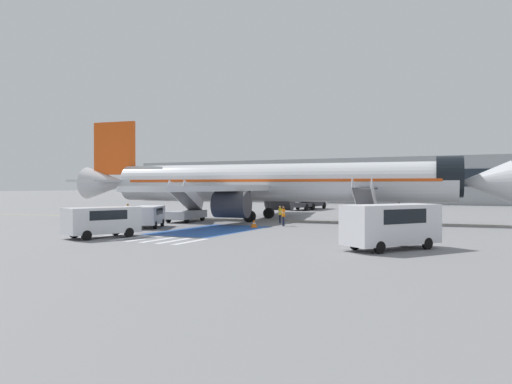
# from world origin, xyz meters

# --- Properties ---
(ground_plane) EXTENTS (600.00, 600.00, 0.00)m
(ground_plane) POSITION_xyz_m (0.00, 0.00, 0.00)
(ground_plane) COLOR slate
(apron_leadline_yellow) EXTENTS (77.05, 9.35, 0.01)m
(apron_leadline_yellow) POSITION_xyz_m (-0.14, 0.51, 0.00)
(apron_leadline_yellow) COLOR gold
(apron_leadline_yellow) RESTS_ON ground_plane
(apron_stand_patch_blue) EXTENTS (5.62, 10.36, 0.01)m
(apron_stand_patch_blue) POSITION_xyz_m (-0.14, -11.53, 0.00)
(apron_stand_patch_blue) COLOR #2856A8
(apron_stand_patch_blue) RESTS_ON ground_plane
(apron_walkway_bar_0) EXTENTS (0.44, 3.60, 0.01)m
(apron_walkway_bar_0) POSITION_xyz_m (-4.34, -18.93, 0.00)
(apron_walkway_bar_0) COLOR silver
(apron_walkway_bar_0) RESTS_ON ground_plane
(apron_walkway_bar_1) EXTENTS (0.44, 3.60, 0.01)m
(apron_walkway_bar_1) POSITION_xyz_m (-3.14, -18.93, 0.00)
(apron_walkway_bar_1) COLOR silver
(apron_walkway_bar_1) RESTS_ON ground_plane
(apron_walkway_bar_2) EXTENTS (0.44, 3.60, 0.01)m
(apron_walkway_bar_2) POSITION_xyz_m (-1.94, -18.93, 0.00)
(apron_walkway_bar_2) COLOR silver
(apron_walkway_bar_2) RESTS_ON ground_plane
(apron_walkway_bar_3) EXTENTS (0.44, 3.60, 0.01)m
(apron_walkway_bar_3) POSITION_xyz_m (-0.74, -18.93, 0.00)
(apron_walkway_bar_3) COLOR silver
(apron_walkway_bar_3) RESTS_ON ground_plane
(apron_walkway_bar_4) EXTENTS (0.44, 3.60, 0.01)m
(apron_walkway_bar_4) POSITION_xyz_m (0.46, -18.93, 0.00)
(apron_walkway_bar_4) COLOR silver
(apron_walkway_bar_4) RESTS_ON ground_plane
(apron_walkway_bar_5) EXTENTS (0.44, 3.60, 0.01)m
(apron_walkway_bar_5) POSITION_xyz_m (1.66, -18.93, 0.00)
(apron_walkway_bar_5) COLOR silver
(apron_walkway_bar_5) RESTS_ON ground_plane
(apron_walkway_bar_6) EXTENTS (0.44, 3.60, 0.01)m
(apron_walkway_bar_6) POSITION_xyz_m (2.86, -18.93, 0.00)
(apron_walkway_bar_6) COLOR silver
(apron_walkway_bar_6) RESTS_ON ground_plane
(airliner) EXTENTS (43.35, 34.38, 10.53)m
(airliner) POSITION_xyz_m (-0.80, 0.43, 3.71)
(airliner) COLOR silver
(airliner) RESTS_ON ground_plane
(boarding_stairs_forward) EXTENTS (2.75, 5.42, 4.10)m
(boarding_stairs_forward) POSITION_xyz_m (9.55, -2.78, 1.00)
(boarding_stairs_forward) COLOR #ADB2BA
(boarding_stairs_forward) RESTS_ON ground_plane
(boarding_stairs_aft) EXTENTS (2.75, 5.42, 3.98)m
(boarding_stairs_aft) POSITION_xyz_m (-7.12, -4.76, 0.99)
(boarding_stairs_aft) COLOR #ADB2BA
(boarding_stairs_aft) RESTS_ON ground_plane
(fuel_tanker) EXTENTS (2.91, 10.04, 3.63)m
(fuel_tanker) POSITION_xyz_m (-5.50, 23.99, 1.85)
(fuel_tanker) COLOR #38383D
(fuel_tanker) RESTS_ON ground_plane
(service_van_0) EXTENTS (3.66, 5.13, 2.00)m
(service_van_0) POSITION_xyz_m (-3.72, -19.55, 1.21)
(service_van_0) COLOR silver
(service_van_0) RESTS_ON ground_plane
(service_van_1) EXTENTS (4.77, 5.71, 2.42)m
(service_van_1) POSITION_xyz_m (14.62, -17.39, 1.43)
(service_van_1) COLOR silver
(service_van_1) RESTS_ON ground_plane
(service_van_2) EXTENTS (3.64, 4.77, 1.76)m
(service_van_2) POSITION_xyz_m (-6.13, -11.81, 1.07)
(service_van_2) COLOR silver
(service_van_2) RESTS_ON ground_plane
(ground_crew_0) EXTENTS (0.42, 0.49, 1.59)m
(ground_crew_0) POSITION_xyz_m (1.69, -2.55, 0.91)
(ground_crew_0) COLOR #191E38
(ground_crew_0) RESTS_ON ground_plane
(ground_crew_1) EXTENTS (0.44, 0.48, 1.68)m
(ground_crew_1) POSITION_xyz_m (3.29, -5.51, 0.97)
(ground_crew_1) COLOR #191E38
(ground_crew_1) RESTS_ON ground_plane
(ground_crew_2) EXTENTS (0.39, 0.49, 1.74)m
(ground_crew_2) POSITION_xyz_m (-12.29, -7.02, 1.01)
(ground_crew_2) COLOR black
(ground_crew_2) RESTS_ON ground_plane
(ground_crew_3) EXTENTS (0.48, 0.45, 1.69)m
(ground_crew_3) POSITION_xyz_m (13.67, -3.65, 0.97)
(ground_crew_3) COLOR #191E38
(ground_crew_3) RESTS_ON ground_plane
(traffic_cone_0) EXTENTS (0.45, 0.45, 0.50)m
(traffic_cone_0) POSITION_xyz_m (15.49, -3.61, 0.25)
(traffic_cone_0) COLOR orange
(traffic_cone_0) RESTS_ON ground_plane
(traffic_cone_1) EXTENTS (0.58, 0.58, 0.65)m
(traffic_cone_1) POSITION_xyz_m (1.62, -7.79, 0.33)
(traffic_cone_1) COLOR orange
(traffic_cone_1) RESTS_ON ground_plane
(traffic_cone_2) EXTENTS (0.48, 0.48, 0.54)m
(traffic_cone_2) POSITION_xyz_m (11.97, -8.56, 0.27)
(traffic_cone_2) COLOR orange
(traffic_cone_2) RESTS_ON ground_plane
(terminal_building) EXTENTS (118.18, 12.10, 8.95)m
(terminal_building) POSITION_xyz_m (1.59, 57.18, 4.48)
(terminal_building) COLOR #9EA3A8
(terminal_building) RESTS_ON ground_plane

